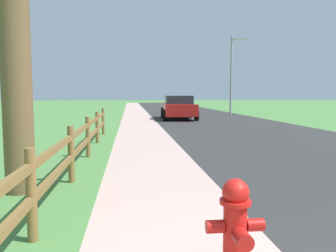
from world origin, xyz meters
TOP-DOWN VIEW (x-y plane):
  - ground_plane at (0.00, 25.00)m, footprint 120.00×120.00m
  - road_asphalt at (3.50, 27.00)m, footprint 7.00×66.00m
  - curb_concrete at (-3.00, 27.00)m, footprint 6.00×66.00m
  - grass_verge at (-4.50, 27.00)m, footprint 5.00×66.00m
  - fire_hydrant at (-0.60, 1.48)m, footprint 0.50×0.43m
  - rail_fence at (-2.52, 5.99)m, footprint 0.11×12.14m
  - parked_suv_red at (1.56, 19.63)m, footprint 2.25×4.46m
  - street_lamp at (5.90, 22.44)m, footprint 1.17×0.20m

SIDE VIEW (x-z plane):
  - ground_plane at x=0.00m, z-range 0.00..0.00m
  - road_asphalt at x=3.50m, z-range 0.00..0.01m
  - curb_concrete at x=-3.00m, z-range 0.00..0.01m
  - grass_verge at x=-4.50m, z-range 0.00..0.01m
  - fire_hydrant at x=-0.60m, z-range 0.02..0.87m
  - rail_fence at x=-2.52m, z-range 0.09..1.09m
  - parked_suv_red at x=1.56m, z-range 0.01..1.48m
  - street_lamp at x=5.90m, z-range 0.58..6.23m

